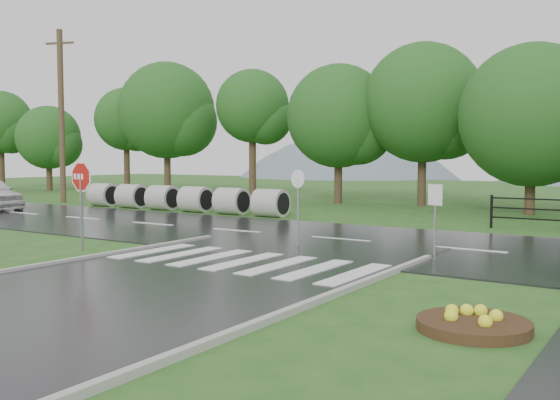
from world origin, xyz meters
The scene contains 10 objects.
ground centered at (0.00, 0.00, 0.00)m, with size 120.00×120.00×0.00m, color #28561C.
main_road centered at (0.00, 10.00, 0.00)m, with size 90.00×8.00×0.04m, color black.
crosswalk centered at (0.00, 5.00, 0.06)m, with size 6.50×2.80×0.02m.
treeline centered at (1.00, 24.00, 0.00)m, with size 83.20×5.20×10.00m.
culvert_pipes centered at (-11.24, 15.00, 0.60)m, with size 11.80×1.20×1.20m.
stop_sign centered at (-4.96, 4.25, 1.83)m, with size 1.17×0.10×2.62m.
flower_bed centered at (6.33, 2.20, 0.12)m, with size 1.67×1.67×0.33m.
reg_sign_small centered at (3.74, 7.88, 1.37)m, with size 0.41×0.16×1.91m.
reg_sign_round centered at (-0.35, 8.08, 1.40)m, with size 0.51×0.13×2.21m.
utility_pole_west centered at (-20.39, 15.50, 4.87)m, with size 1.64×0.65×9.58m.
Camera 1 is at (8.92, -6.98, 2.59)m, focal length 40.00 mm.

